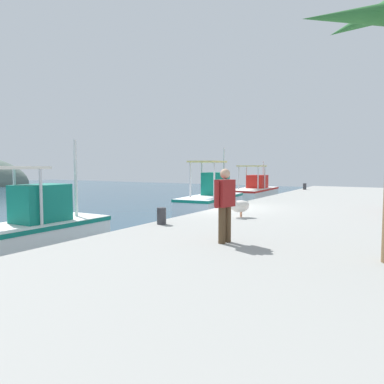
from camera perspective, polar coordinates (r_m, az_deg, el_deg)
quay_pier at (r=13.62m, az=23.80°, el=-5.07°), size 36.00×10.00×0.80m
fishing_boat_nearest at (r=11.11m, az=-25.01°, el=-5.71°), size 5.29×1.73×3.33m
fishing_boat_second at (r=18.33m, az=3.11°, el=-1.34°), size 5.33×2.33×3.48m
fishing_boat_third at (r=26.28m, az=9.84°, el=0.07°), size 5.78×2.22×2.84m
pelican at (r=12.05m, az=7.56°, el=-2.08°), size 0.78×0.86×0.82m
fisherman_standing at (r=7.97m, az=5.22°, el=-1.56°), size 0.65×0.33×1.64m
mooring_bollard_nearest at (r=10.57m, az=-4.84°, el=-3.79°), size 0.27×0.27×0.48m
mooring_bollard_second at (r=26.95m, az=17.38°, el=0.85°), size 0.23×0.23×0.45m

